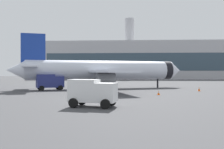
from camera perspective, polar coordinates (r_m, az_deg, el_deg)
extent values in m
cylinder|color=silver|center=(49.20, -1.97, 1.02)|extent=(29.56, 13.56, 3.80)
cone|color=silver|center=(55.46, 14.48, 0.94)|extent=(3.46, 4.20, 3.61)
cone|color=silver|center=(47.90, -21.60, 0.99)|extent=(4.15, 4.29, 3.42)
cylinder|color=black|center=(54.37, 12.48, 0.96)|extent=(2.61, 4.12, 3.88)
cube|color=silver|center=(56.79, -4.94, 0.65)|extent=(9.85, 16.69, 0.36)
cube|color=silver|center=(41.21, -0.59, 0.69)|extent=(9.85, 16.69, 0.36)
cylinder|color=gray|center=(54.35, -4.42, -0.72)|extent=(3.75, 3.14, 2.20)
cylinder|color=gray|center=(43.64, -1.47, -1.02)|extent=(3.75, 3.14, 2.20)
cube|color=#193899|center=(47.88, -17.91, 5.32)|extent=(4.27, 1.80, 6.40)
cube|color=silver|center=(50.94, -18.35, 1.65)|extent=(4.45, 6.52, 0.24)
cube|color=silver|center=(44.54, -18.66, 1.81)|extent=(4.45, 6.52, 0.24)
cylinder|color=black|center=(53.49, 10.60, -2.03)|extent=(0.36, 0.36, 1.80)
cylinder|color=black|center=(51.15, -4.81, -2.14)|extent=(0.44, 0.44, 1.80)
cylinder|color=black|center=(46.46, -3.64, -2.41)|extent=(0.44, 0.44, 1.80)
cube|color=navy|center=(46.62, -12.37, -1.65)|extent=(2.52, 2.73, 2.04)
cube|color=#1E232D|center=(46.77, -11.52, -1.06)|extent=(1.00, 1.78, 0.84)
cube|color=navy|center=(46.16, -15.28, -1.46)|extent=(3.79, 3.41, 2.40)
cylinder|color=black|center=(47.82, -12.53, -2.88)|extent=(0.90, 0.62, 0.90)
cylinder|color=black|center=(45.58, -11.91, -3.04)|extent=(0.90, 0.62, 0.90)
cylinder|color=black|center=(47.22, -16.52, -2.93)|extent=(0.90, 0.62, 0.90)
cylinder|color=black|center=(44.95, -16.09, -3.10)|extent=(0.90, 0.62, 0.90)
cube|color=white|center=(22.79, -1.35, -4.24)|extent=(2.13, 2.32, 1.78)
cube|color=#1E232D|center=(22.56, 0.47, -3.21)|extent=(0.45, 1.78, 0.74)
cube|color=white|center=(23.49, -6.51, -3.71)|extent=(3.00, 2.50, 2.10)
cylinder|color=black|center=(23.83, -0.12, -6.29)|extent=(0.93, 0.40, 0.90)
cylinder|color=black|center=(21.82, -1.58, -6.92)|extent=(0.93, 0.40, 0.90)
cylinder|color=black|center=(24.81, -7.04, -6.03)|extent=(0.93, 0.40, 0.90)
cylinder|color=black|center=(22.89, -9.03, -6.58)|extent=(0.93, 0.40, 0.90)
cube|color=#F2590C|center=(45.07, 19.66, -3.65)|extent=(0.44, 0.44, 0.04)
cone|color=#F2590C|center=(45.04, 19.67, -3.16)|extent=(0.36, 0.36, 0.73)
cylinder|color=white|center=(45.04, 19.67, -3.12)|extent=(0.23, 0.23, 0.10)
cube|color=#F2590C|center=(53.74, -3.23, -2.95)|extent=(0.44, 0.44, 0.04)
cone|color=#F2590C|center=(53.72, -3.23, -2.63)|extent=(0.36, 0.36, 0.57)
cylinder|color=white|center=(53.72, -3.23, -2.60)|extent=(0.23, 0.23, 0.10)
cube|color=#F2590C|center=(36.05, 10.82, -4.67)|extent=(0.44, 0.44, 0.04)
cone|color=#F2590C|center=(36.03, 10.82, -4.19)|extent=(0.36, 0.36, 0.57)
cylinder|color=white|center=(36.03, 10.82, -4.14)|extent=(0.23, 0.23, 0.10)
cube|color=#B2B2B7|center=(121.47, 8.72, 3.17)|extent=(100.98, 20.66, 17.78)
cube|color=#334756|center=(111.12, 9.23, 2.96)|extent=(95.93, 0.10, 8.00)
cylinder|color=#B2B2B7|center=(122.52, 4.12, 10.16)|extent=(4.40, 4.40, 12.00)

